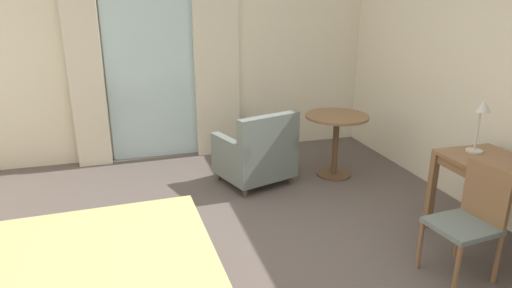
% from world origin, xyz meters
% --- Properties ---
extents(ground, '(5.72, 6.57, 0.10)m').
position_xyz_m(ground, '(0.00, 0.00, -0.05)').
color(ground, '#564C47').
extents(wall_back, '(5.32, 0.12, 2.51)m').
position_xyz_m(wall_back, '(0.00, 3.02, 1.26)').
color(wall_back, beige).
rests_on(wall_back, ground).
extents(balcony_glass_door, '(1.17, 0.02, 2.21)m').
position_xyz_m(balcony_glass_door, '(-0.37, 2.94, 1.10)').
color(balcony_glass_door, silver).
rests_on(balcony_glass_door, ground).
extents(curtain_panel_left, '(0.40, 0.10, 2.39)m').
position_xyz_m(curtain_panel_left, '(-1.17, 2.84, 1.20)').
color(curtain_panel_left, beige).
rests_on(curtain_panel_left, ground).
extents(curtain_panel_right, '(0.57, 0.10, 2.39)m').
position_xyz_m(curtain_panel_right, '(0.44, 2.84, 1.20)').
color(curtain_panel_right, beige).
rests_on(curtain_panel_right, ground).
extents(desk_chair, '(0.47, 0.45, 0.88)m').
position_xyz_m(desk_chair, '(1.66, -0.46, 0.49)').
color(desk_chair, slate).
rests_on(desk_chair, ground).
extents(desk_lamp, '(0.14, 0.15, 0.47)m').
position_xyz_m(desk_lamp, '(2.14, 0.08, 1.10)').
color(desk_lamp, '#B7B2A8').
rests_on(desk_lamp, writing_desk).
extents(armchair_by_window, '(0.92, 0.88, 0.85)m').
position_xyz_m(armchair_by_window, '(0.63, 1.67, 0.35)').
color(armchair_by_window, slate).
rests_on(armchair_by_window, ground).
extents(round_cafe_table, '(0.74, 0.74, 0.75)m').
position_xyz_m(round_cafe_table, '(1.59, 1.64, 0.56)').
color(round_cafe_table, brown).
rests_on(round_cafe_table, ground).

